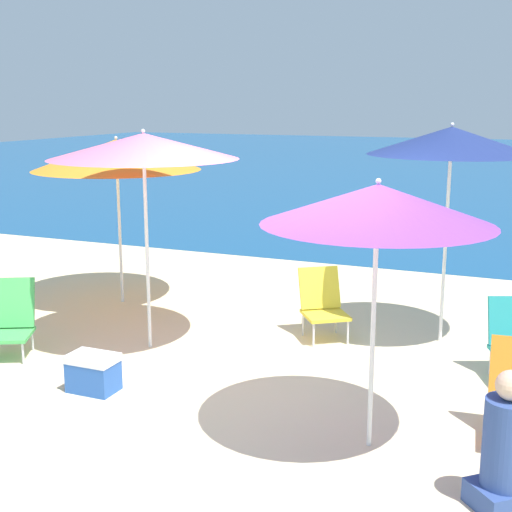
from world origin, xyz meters
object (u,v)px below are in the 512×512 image
object	(u,v)px
beach_umbrella_navy	(451,141)
beach_umbrella_purple	(378,205)
beach_chair_yellow	(322,302)
beach_chair_green	(8,319)
beach_umbrella_orange	(117,155)
cooler_box	(93,373)
beach_umbrella_pink	(144,146)
person_seated_near	(506,451)

from	to	relation	value
beach_umbrella_navy	beach_umbrella_purple	world-z (taller)	beach_umbrella_navy
beach_chair_yellow	beach_chair_green	bearing A→B (deg)	176.66
beach_umbrella_orange	cooler_box	xyz separation A→B (m)	(1.39, -2.56, -1.72)
beach_umbrella_navy	beach_umbrella_purple	bearing A→B (deg)	-92.55
beach_umbrella_pink	cooler_box	bearing A→B (deg)	-82.90
beach_chair_yellow	person_seated_near	xyz separation A→B (m)	(2.10, -2.78, -0.01)
cooler_box	beach_umbrella_purple	bearing A→B (deg)	-1.05
beach_chair_yellow	person_seated_near	size ratio (longest dim) A/B	0.81
beach_chair_yellow	beach_chair_green	distance (m)	3.31
person_seated_near	beach_umbrella_pink	bearing A→B (deg)	-158.11
beach_umbrella_navy	beach_chair_green	bearing A→B (deg)	-151.95
beach_chair_green	cooler_box	size ratio (longest dim) A/B	1.76
beach_chair_green	beach_chair_yellow	bearing A→B (deg)	5.53
beach_umbrella_purple	person_seated_near	distance (m)	1.82
beach_umbrella_pink	person_seated_near	xyz separation A→B (m)	(3.68, -1.75, -1.72)
beach_umbrella_purple	beach_chair_green	size ratio (longest dim) A/B	2.64
beach_chair_green	cooler_box	xyz separation A→B (m)	(1.37, -0.47, -0.20)
beach_chair_green	beach_umbrella_orange	bearing A→B (deg)	63.69
beach_umbrella_pink	beach_chair_yellow	xyz separation A→B (m)	(1.58, 1.02, -1.71)
beach_umbrella_navy	beach_umbrella_orange	bearing A→B (deg)	-179.41
beach_umbrella_navy	beach_chair_green	distance (m)	4.88
beach_umbrella_navy	person_seated_near	world-z (taller)	beach_umbrella_navy
beach_umbrella_purple	person_seated_near	size ratio (longest dim) A/B	2.18
person_seated_near	beach_umbrella_orange	bearing A→B (deg)	-164.91
beach_chair_yellow	cooler_box	distance (m)	2.66
beach_chair_yellow	person_seated_near	distance (m)	3.48
beach_umbrella_pink	person_seated_near	size ratio (longest dim) A/B	2.45
beach_umbrella_orange	beach_chair_yellow	xyz separation A→B (m)	(2.81, -0.33, -1.50)
beach_umbrella_navy	beach_chair_yellow	size ratio (longest dim) A/B	3.09
beach_umbrella_pink	beach_chair_green	bearing A→B (deg)	-148.38
beach_umbrella_purple	beach_umbrella_orange	world-z (taller)	beach_umbrella_orange
beach_umbrella_purple	beach_chair_yellow	world-z (taller)	beach_umbrella_purple
beach_chair_yellow	cooler_box	xyz separation A→B (m)	(-1.43, -2.24, -0.22)
beach_chair_green	beach_umbrella_navy	bearing A→B (deg)	1.18
beach_chair_yellow	cooler_box	size ratio (longest dim) A/B	1.74
beach_umbrella_pink	beach_chair_yellow	size ratio (longest dim) A/B	3.02
beach_umbrella_orange	beach_chair_green	size ratio (longest dim) A/B	2.77
beach_umbrella_purple	beach_umbrella_navy	bearing A→B (deg)	87.45
beach_umbrella_navy	person_seated_near	xyz separation A→B (m)	(0.87, -3.15, -1.76)
beach_umbrella_orange	beach_umbrella_pink	bearing A→B (deg)	-47.58
beach_umbrella_navy	person_seated_near	size ratio (longest dim) A/B	2.51
person_seated_near	cooler_box	bearing A→B (deg)	-141.34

